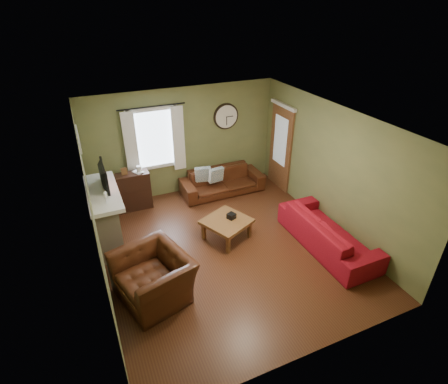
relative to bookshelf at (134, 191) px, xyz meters
name	(u,v)px	position (x,y,z in m)	size (l,w,h in m)	color
floor	(227,248)	(1.37, -2.23, -0.45)	(4.60, 5.20, 0.00)	#472413
ceiling	(228,121)	(1.37, -2.23, 2.15)	(4.60, 5.20, 0.00)	white
wall_left	(95,220)	(-0.93, -2.23, 0.85)	(0.00, 5.20, 2.60)	olive
wall_right	(331,169)	(3.67, -2.23, 0.85)	(0.00, 5.20, 2.60)	olive
wall_back	(183,142)	(1.37, 0.37, 0.85)	(4.60, 0.00, 2.60)	olive
wall_front	(316,288)	(1.37, -4.83, 0.85)	(4.60, 0.00, 2.60)	olive
fireplace	(106,219)	(-0.73, -1.08, 0.10)	(0.40, 1.40, 1.10)	#BEAC8F
firebox	(118,227)	(-0.54, -1.08, -0.15)	(0.04, 0.60, 0.55)	black
mantel	(103,193)	(-0.70, -1.08, 0.69)	(0.58, 1.60, 0.08)	white
tv	(101,179)	(-0.68, -0.93, 0.90)	(0.60, 0.08, 0.35)	black
tv_screen	(105,176)	(-0.60, -0.93, 0.96)	(0.02, 0.62, 0.36)	#994C3F
medallion_left	(80,146)	(-0.91, -1.43, 1.80)	(0.28, 0.28, 0.03)	white
medallion_mid	(78,139)	(-0.91, -1.08, 1.80)	(0.28, 0.28, 0.03)	white
medallion_right	(77,132)	(-0.91, -0.73, 1.80)	(0.28, 0.28, 0.03)	white
window_pane	(154,139)	(0.67, 0.35, 1.05)	(1.00, 0.02, 1.30)	silver
curtain_rod	(152,107)	(0.67, 0.25, 1.82)	(0.03, 0.03, 1.50)	black
curtain_left	(131,146)	(0.12, 0.25, 1.00)	(0.28, 0.04, 1.55)	silver
curtain_right	(179,139)	(1.22, 0.25, 1.00)	(0.28, 0.04, 1.55)	silver
wall_clock	(226,117)	(2.47, 0.32, 1.35)	(0.64, 0.06, 0.64)	white
door	(281,148)	(3.64, -0.38, 0.60)	(0.05, 0.90, 2.10)	brown
bookshelf	(134,191)	(0.00, 0.00, 0.00)	(0.76, 0.32, 0.90)	black
book	(134,171)	(0.07, -0.04, 0.51)	(0.18, 0.24, 0.02)	brown
sofa_brown	(222,181)	(2.17, -0.11, -0.15)	(2.05, 0.80, 0.60)	#3F1D0E
pillow_left	(203,174)	(1.69, -0.02, 0.10)	(0.38, 0.12, 0.38)	#93A4A7
pillow_right	(216,175)	(1.97, -0.18, 0.10)	(0.37, 0.11, 0.37)	#93A4A7
sofa_red	(328,232)	(3.20, -2.95, -0.12)	(2.27, 0.89, 0.66)	maroon
armchair	(153,277)	(-0.24, -2.86, -0.06)	(1.21, 1.05, 0.78)	#3F1D0E
coffee_table	(227,229)	(1.48, -1.92, -0.23)	(0.83, 0.83, 0.44)	brown
tissue_box	(231,220)	(1.60, -1.90, -0.05)	(0.15, 0.15, 0.11)	black
wine_glass_a	(106,199)	(-0.68, -1.60, 0.82)	(0.07, 0.07, 0.19)	white
wine_glass_b	(105,197)	(-0.68, -1.50, 0.83)	(0.07, 0.07, 0.19)	white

